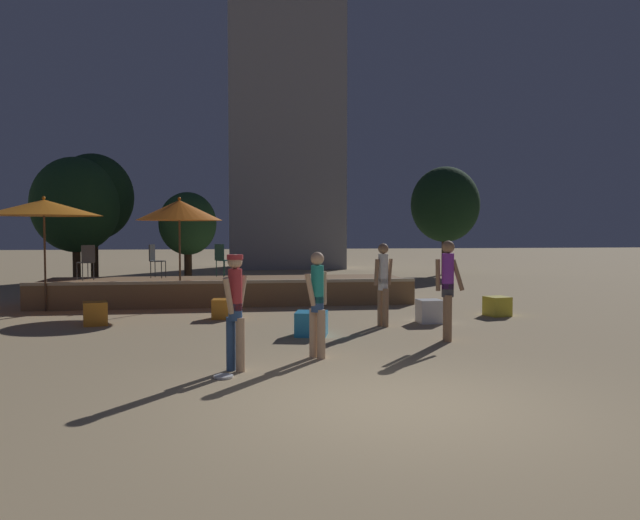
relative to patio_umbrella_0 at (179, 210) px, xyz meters
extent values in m
plane|color=tan|center=(3.08, -9.36, -2.48)|extent=(120.00, 120.00, 0.00)
cube|color=olive|center=(1.16, 1.30, -2.17)|extent=(9.94, 2.86, 0.62)
cube|color=#CCB793|center=(1.16, -0.09, -1.82)|extent=(9.94, 0.12, 0.08)
cylinder|color=brown|center=(0.00, 0.00, -1.37)|extent=(0.05, 0.05, 2.23)
cone|color=orange|center=(0.00, 0.00, 0.00)|extent=(2.15, 2.15, 0.51)
sphere|color=orange|center=(0.00, 0.00, 0.30)|extent=(0.08, 0.08, 0.08)
cylinder|color=brown|center=(-3.21, -0.17, -1.32)|extent=(0.05, 0.05, 2.34)
cone|color=orange|center=(-3.21, -0.17, 0.05)|extent=(2.74, 2.74, 0.39)
sphere|color=orange|center=(-3.21, -0.17, 0.28)|extent=(0.08, 0.08, 0.08)
cube|color=white|center=(5.48, -3.34, -2.24)|extent=(0.49, 0.49, 0.50)
cube|color=orange|center=(-1.52, -2.69, -2.24)|extent=(0.57, 0.57, 0.49)
cube|color=yellow|center=(7.38, -2.52, -2.26)|extent=(0.58, 0.58, 0.45)
cube|color=orange|center=(1.10, -2.08, -2.26)|extent=(0.52, 0.52, 0.44)
cube|color=#2D9EDB|center=(2.78, -4.59, -2.26)|extent=(0.70, 0.70, 0.45)
cylinder|color=tan|center=(2.65, -6.72, -2.10)|extent=(0.13, 0.13, 0.76)
cylinder|color=tan|center=(2.55, -6.60, -2.10)|extent=(0.13, 0.13, 0.76)
cylinder|color=#2D4C7F|center=(2.60, -6.66, -1.65)|extent=(0.20, 0.20, 0.24)
cylinder|color=teal|center=(2.60, -6.66, -1.34)|extent=(0.20, 0.20, 0.58)
cylinder|color=tan|center=(2.72, -6.56, -1.41)|extent=(0.11, 0.11, 0.52)
cylinder|color=tan|center=(2.48, -6.76, -1.41)|extent=(0.22, 0.21, 0.52)
sphere|color=tan|center=(2.60, -6.66, -0.94)|extent=(0.21, 0.21, 0.21)
cylinder|color=#997051|center=(5.09, -5.60, -2.07)|extent=(0.13, 0.13, 0.83)
cylinder|color=#997051|center=(5.12, -5.42, -2.07)|extent=(0.13, 0.13, 0.83)
cylinder|color=#3F3F47|center=(5.11, -5.51, -1.57)|extent=(0.21, 0.21, 0.24)
cylinder|color=purple|center=(5.11, -5.51, -1.23)|extent=(0.21, 0.21, 0.64)
cylinder|color=#997051|center=(5.28, -5.54, -1.30)|extent=(0.25, 0.12, 0.56)
cylinder|color=#997051|center=(4.93, -5.48, -1.30)|extent=(0.10, 0.09, 0.57)
sphere|color=#997051|center=(5.11, -5.51, -0.80)|extent=(0.23, 0.23, 0.23)
cylinder|color=#997051|center=(4.34, -3.62, -2.09)|extent=(0.13, 0.13, 0.79)
cylinder|color=#997051|center=(4.41, -3.77, -2.09)|extent=(0.13, 0.13, 0.79)
cylinder|color=white|center=(4.38, -3.70, -1.61)|extent=(0.20, 0.20, 0.24)
cylinder|color=white|center=(4.38, -3.70, -1.29)|extent=(0.20, 0.20, 0.60)
cylinder|color=#997051|center=(4.22, -3.76, -1.36)|extent=(0.13, 0.12, 0.54)
cylinder|color=#997051|center=(4.53, -3.63, -1.36)|extent=(0.15, 0.12, 0.54)
sphere|color=#997051|center=(4.38, -3.70, -0.88)|extent=(0.22, 0.22, 0.22)
cylinder|color=tan|center=(1.41, -7.44, -2.10)|extent=(0.13, 0.13, 0.76)
cylinder|color=#2D4C7F|center=(1.28, -7.34, -2.10)|extent=(0.13, 0.13, 0.76)
cylinder|color=#2D4C7F|center=(1.34, -7.39, -1.65)|extent=(0.20, 0.20, 0.24)
cylinder|color=#B22D33|center=(1.34, -7.39, -1.34)|extent=(0.20, 0.20, 0.58)
cylinder|color=tan|center=(1.43, -7.26, -1.41)|extent=(0.19, 0.23, 0.52)
cylinder|color=tan|center=(1.25, -7.52, -1.41)|extent=(0.19, 0.22, 0.52)
sphere|color=tan|center=(1.34, -7.39, -0.94)|extent=(0.21, 0.21, 0.21)
cylinder|color=#B22D33|center=(1.34, -7.39, -0.88)|extent=(0.23, 0.23, 0.07)
cylinder|color=#2D3338|center=(-0.55, 0.85, -1.56)|extent=(0.02, 0.02, 0.45)
cylinder|color=#2D3338|center=(-0.47, 1.14, -1.56)|extent=(0.02, 0.02, 0.45)
cylinder|color=#2D3338|center=(-0.84, 0.93, -1.56)|extent=(0.02, 0.02, 0.45)
cylinder|color=#2D3338|center=(-0.76, 1.22, -1.56)|extent=(0.02, 0.02, 0.45)
cylinder|color=#2D3338|center=(-0.66, 1.04, -1.33)|extent=(0.40, 0.40, 0.02)
cube|color=#2D3338|center=(-0.82, 1.08, -1.11)|extent=(0.12, 0.36, 0.45)
cylinder|color=#47474C|center=(-2.42, 0.78, -1.56)|extent=(0.02, 0.02, 0.45)
cylinder|color=#47474C|center=(-2.65, 0.58, -1.56)|extent=(0.02, 0.02, 0.45)
cylinder|color=#47474C|center=(-2.22, 0.55, -1.56)|extent=(0.02, 0.02, 0.45)
cylinder|color=#47474C|center=(-2.45, 0.35, -1.56)|extent=(0.02, 0.02, 0.45)
cylinder|color=#47474C|center=(-2.43, 0.57, -1.33)|extent=(0.40, 0.40, 0.02)
cube|color=#47474C|center=(-2.33, 0.43, -1.11)|extent=(0.30, 0.25, 0.45)
cylinder|color=#1E4C47|center=(1.31, 1.24, -1.56)|extent=(0.02, 0.02, 0.45)
cylinder|color=#1E4C47|center=(1.10, 1.46, -1.56)|extent=(0.02, 0.02, 0.45)
cylinder|color=#1E4C47|center=(1.09, 1.04, -1.56)|extent=(0.02, 0.02, 0.45)
cylinder|color=#1E4C47|center=(0.88, 1.26, -1.56)|extent=(0.02, 0.02, 0.45)
cylinder|color=#1E4C47|center=(1.10, 1.25, -1.33)|extent=(0.40, 0.40, 0.02)
cube|color=#1E4C47|center=(0.97, 1.14, -1.11)|extent=(0.27, 0.29, 0.45)
cylinder|color=white|center=(1.18, -7.77, -2.47)|extent=(0.27, 0.27, 0.03)
cylinder|color=#3D2B1C|center=(-0.27, 7.03, -1.84)|extent=(0.28, 0.28, 1.30)
ellipsoid|color=#1E4223|center=(-0.27, 7.03, -0.25)|extent=(2.08, 2.08, 2.28)
cylinder|color=#3D2B1C|center=(10.75, 10.64, -1.60)|extent=(0.28, 0.28, 1.77)
ellipsoid|color=black|center=(10.75, 10.64, 0.66)|extent=(3.05, 3.05, 3.35)
cylinder|color=#3D2B1C|center=(-3.85, 8.44, -1.53)|extent=(0.28, 0.28, 1.91)
ellipsoid|color=black|center=(-3.85, 8.44, 0.76)|extent=(2.96, 2.96, 3.26)
cylinder|color=#3D2B1C|center=(-4.29, 7.58, -1.74)|extent=(0.28, 0.28, 1.50)
ellipsoid|color=#19381E|center=(-4.29, 7.58, 0.43)|extent=(3.14, 3.14, 3.46)
cube|color=gray|center=(4.15, 16.77, 4.93)|extent=(5.90, 3.65, 14.83)
camera|label=1|loc=(1.29, -16.13, -0.51)|focal=35.00mm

